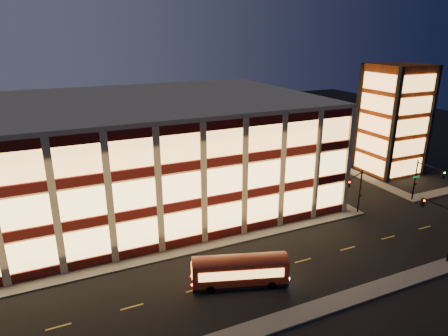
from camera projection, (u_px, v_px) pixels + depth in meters
name	position (u px, v px, depth m)	size (l,w,h in m)	color
ground	(194.00, 254.00, 43.19)	(200.00, 200.00, 0.00)	black
sidewalk_office_south	(164.00, 255.00, 42.85)	(54.00, 2.00, 0.15)	#514F4C
sidewalk_office_east	(287.00, 175.00, 66.84)	(2.00, 30.00, 0.15)	#514F4C
sidewalk_tower_south	(442.00, 192.00, 59.74)	(14.00, 2.00, 0.15)	#514F4C
sidewalk_tower_west	(339.00, 166.00, 71.16)	(2.00, 30.00, 0.15)	#514F4C
sidewalk_near	(250.00, 331.00, 31.98)	(100.00, 2.00, 0.15)	#514F4C
office_building	(129.00, 153.00, 54.27)	(50.45, 30.45, 14.50)	tan
stair_tower	(393.00, 120.00, 66.28)	(8.60, 8.60, 18.00)	#8C3814
traffic_signal_far	(356.00, 187.00, 50.79)	(3.79, 1.87, 6.00)	black
traffic_signal_right	(425.00, 176.00, 54.49)	(1.20, 4.37, 6.00)	black
traffic_signal_near	(441.00, 221.00, 41.59)	(0.32, 4.45, 6.00)	black
trolley_bus	(240.00, 269.00, 37.45)	(9.23, 4.92, 3.04)	maroon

